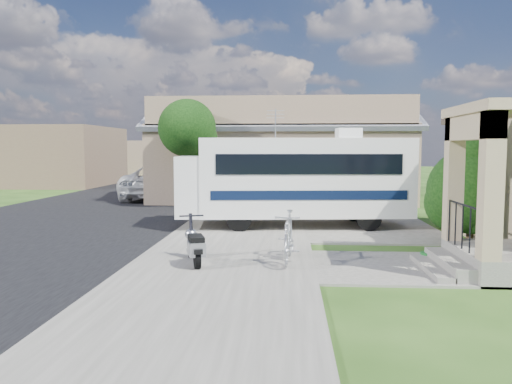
# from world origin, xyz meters

# --- Properties ---
(ground) EXTENTS (120.00, 120.00, 0.00)m
(ground) POSITION_xyz_m (0.00, 0.00, 0.00)
(ground) COLOR #213F11
(street_slab) EXTENTS (9.00, 80.00, 0.02)m
(street_slab) POSITION_xyz_m (-7.50, 10.00, 0.01)
(street_slab) COLOR black
(street_slab) RESTS_ON ground
(sidewalk_slab) EXTENTS (4.00, 80.00, 0.06)m
(sidewalk_slab) POSITION_xyz_m (-1.00, 10.00, 0.03)
(sidewalk_slab) COLOR #605E56
(sidewalk_slab) RESTS_ON ground
(driveway_slab) EXTENTS (7.00, 6.00, 0.05)m
(driveway_slab) POSITION_xyz_m (1.50, 4.50, 0.03)
(driveway_slab) COLOR #605E56
(driveway_slab) RESTS_ON ground
(walk_slab) EXTENTS (4.00, 3.00, 0.05)m
(walk_slab) POSITION_xyz_m (3.00, -1.00, 0.03)
(walk_slab) COLOR #605E56
(walk_slab) RESTS_ON ground
(warehouse) EXTENTS (12.50, 8.40, 5.04)m
(warehouse) POSITION_xyz_m (0.00, 13.97, 1.99)
(warehouse) COLOR #896E55
(warehouse) RESTS_ON ground
(distant_bldg_far) EXTENTS (10.00, 8.00, 4.00)m
(distant_bldg_far) POSITION_xyz_m (-17.00, 22.00, 2.00)
(distant_bldg_far) COLOR brown
(distant_bldg_far) RESTS_ON ground
(distant_bldg_near) EXTENTS (8.00, 7.00, 3.20)m
(distant_bldg_near) POSITION_xyz_m (-15.00, 34.00, 1.60)
(distant_bldg_near) COLOR #896E55
(distant_bldg_near) RESTS_ON ground
(street_tree_a) EXTENTS (2.44, 2.40, 4.58)m
(street_tree_a) POSITION_xyz_m (-3.70, 9.05, 3.25)
(street_tree_a) COLOR black
(street_tree_a) RESTS_ON ground
(street_tree_b) EXTENTS (2.44, 2.40, 4.73)m
(street_tree_b) POSITION_xyz_m (-3.70, 19.05, 3.39)
(street_tree_b) COLOR black
(street_tree_b) RESTS_ON ground
(street_tree_c) EXTENTS (2.44, 2.40, 4.42)m
(street_tree_c) POSITION_xyz_m (-3.70, 28.05, 3.10)
(street_tree_c) COLOR black
(street_tree_c) RESTS_ON ground
(motorhome) EXTENTS (7.46, 2.97, 3.73)m
(motorhome) POSITION_xyz_m (0.64, 4.40, 1.60)
(motorhome) COLOR white
(motorhome) RESTS_ON ground
(shrub) EXTENTS (2.44, 2.33, 3.00)m
(shrub) POSITION_xyz_m (5.19, 1.66, 1.53)
(shrub) COLOR black
(shrub) RESTS_ON ground
(scooter) EXTENTS (0.76, 1.51, 1.01)m
(scooter) POSITION_xyz_m (-1.57, -1.14, 0.46)
(scooter) COLOR black
(scooter) RESTS_ON ground
(bicycle) EXTENTS (0.65, 1.88, 1.11)m
(bicycle) POSITION_xyz_m (0.43, -0.79, 0.56)
(bicycle) COLOR #9FA0A6
(bicycle) RESTS_ON ground
(pickup_truck) EXTENTS (2.98, 6.18, 1.70)m
(pickup_truck) POSITION_xyz_m (-5.95, 13.20, 0.85)
(pickup_truck) COLOR silver
(pickup_truck) RESTS_ON ground
(van) EXTENTS (3.42, 6.16, 1.69)m
(van) POSITION_xyz_m (-6.60, 19.48, 0.84)
(van) COLOR silver
(van) RESTS_ON ground
(garden_hose) EXTENTS (0.39, 0.39, 0.18)m
(garden_hose) POSITION_xyz_m (3.59, -0.29, 0.09)
(garden_hose) COLOR #135F1F
(garden_hose) RESTS_ON ground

